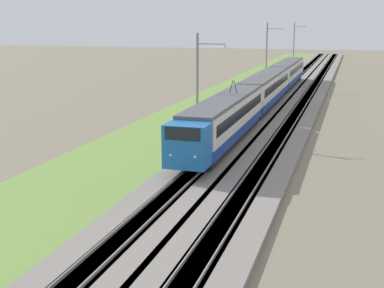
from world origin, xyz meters
name	(u,v)px	position (x,y,z in m)	size (l,w,h in m)	color
ballast_main	(245,126)	(50.00, 0.00, 0.15)	(240.00, 4.40, 0.30)	gray
ballast_adjacent	(287,128)	(50.00, -4.06, 0.15)	(240.00, 4.40, 0.30)	gray
track_main	(245,126)	(50.00, 0.00, 0.16)	(240.00, 1.57, 0.45)	#4C4238
track_adjacent	(287,128)	(50.00, -4.06, 0.16)	(240.00, 1.57, 0.45)	#4C4238
grass_verge	(192,124)	(50.00, 5.36, 0.06)	(240.00, 11.24, 0.12)	olive
passenger_train	(266,88)	(62.12, 0.00, 2.39)	(63.26, 2.86, 5.09)	blue
catenary_mast_mid	(198,85)	(44.03, 3.01, 4.65)	(0.22, 2.56, 9.01)	slate
catenary_mast_far	(267,55)	(81.36, 3.02, 5.04)	(0.22, 2.56, 9.78)	slate
catenary_mast_distant	(294,45)	(118.70, 3.02, 5.04)	(0.22, 2.56, 9.78)	slate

